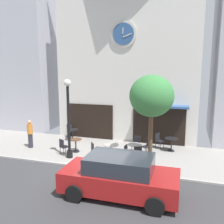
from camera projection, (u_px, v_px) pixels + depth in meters
name	position (u px, v px, depth m)	size (l,w,h in m)	color
ground_plane	(94.00, 176.00, 10.89)	(25.26, 11.03, 0.13)	gray
clock_building	(128.00, 42.00, 16.06)	(9.18, 3.65, 12.29)	silver
neighbor_building_left	(21.00, 34.00, 19.29)	(5.76, 4.16, 14.57)	#B2B2BC
street_lamp	(69.00, 119.00, 12.67)	(0.36, 0.36, 4.14)	black
street_tree	(152.00, 97.00, 10.84)	(1.98, 1.78, 4.41)	brown
cafe_table_near_door	(73.00, 132.00, 16.02)	(0.74, 0.74, 0.74)	black
cafe_table_near_curb	(76.00, 143.00, 13.84)	(0.67, 0.67, 0.74)	black
cafe_table_leftmost	(111.00, 148.00, 12.84)	(0.80, 0.80, 0.76)	black
cafe_table_center	(135.00, 148.00, 12.97)	(0.73, 0.73, 0.73)	black
cafe_table_center_left	(171.00, 142.00, 13.96)	(0.76, 0.76, 0.75)	black
cafe_chair_mid_row	(147.00, 145.00, 13.42)	(0.57, 0.57, 0.90)	black
cafe_chair_facing_wall	(159.00, 140.00, 14.46)	(0.55, 0.55, 0.90)	black
cafe_chair_curbside	(94.00, 150.00, 12.68)	(0.56, 0.56, 0.90)	black
cafe_chair_outer	(124.00, 152.00, 12.36)	(0.45, 0.45, 0.90)	black
cafe_chair_right_end	(70.00, 130.00, 16.75)	(0.54, 0.54, 0.90)	black
cafe_chair_facing_street	(138.00, 153.00, 12.19)	(0.51, 0.51, 0.90)	black
cafe_chair_near_lamp	(136.00, 143.00, 13.82)	(0.46, 0.46, 0.90)	black
cafe_chair_left_end	(63.00, 146.00, 13.32)	(0.54, 0.54, 0.90)	black
pedestrian_orange	(30.00, 134.00, 14.52)	(0.45, 0.45, 1.67)	#2D2D38
parked_car_red	(120.00, 176.00, 9.07)	(4.31, 2.04, 1.55)	maroon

